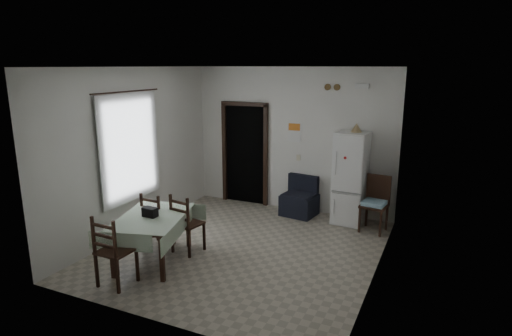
{
  "coord_description": "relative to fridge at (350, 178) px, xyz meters",
  "views": [
    {
      "loc": [
        2.9,
        -5.81,
        2.93
      ],
      "look_at": [
        0.0,
        0.5,
        1.25
      ],
      "focal_mm": 30.0,
      "sensor_mm": 36.0,
      "label": 1
    }
  ],
  "objects": [
    {
      "name": "wall_back",
      "position": [
        -1.28,
        0.32,
        0.58
      ],
      "size": [
        4.2,
        0.02,
        2.9
      ],
      "primitive_type": null,
      "color": "white",
      "rests_on": "ground"
    },
    {
      "name": "ground",
      "position": [
        -1.28,
        -1.93,
        -0.87
      ],
      "size": [
        4.5,
        4.5,
        0.0
      ],
      "primitive_type": "plane",
      "color": "#A49A86",
      "rests_on": "ground"
    },
    {
      "name": "dining_chair_near_head",
      "position": [
        -2.33,
        -3.69,
        -0.36
      ],
      "size": [
        0.45,
        0.45,
        1.01
      ],
      "primitive_type": null,
      "rotation": [
        0.0,
        0.0,
        3.11
      ],
      "color": "black",
      "rests_on": "ground"
    },
    {
      "name": "corner_chair",
      "position": [
        0.51,
        -0.27,
        -0.36
      ],
      "size": [
        0.5,
        0.5,
        1.01
      ],
      "primitive_type": null,
      "rotation": [
        0.0,
        0.0,
        -0.14
      ],
      "color": "black",
      "rests_on": "ground"
    },
    {
      "name": "fridge",
      "position": [
        0.0,
        0.0,
        0.0
      ],
      "size": [
        0.59,
        0.59,
        1.74
      ],
      "primitive_type": null,
      "rotation": [
        0.0,
        0.0,
        -0.05
      ],
      "color": "white",
      "rests_on": "ground"
    },
    {
      "name": "wall_right",
      "position": [
        0.82,
        -1.93,
        0.58
      ],
      "size": [
        0.02,
        4.5,
        2.9
      ],
      "primitive_type": null,
      "color": "white",
      "rests_on": "ground"
    },
    {
      "name": "doorway",
      "position": [
        -2.33,
        0.52,
        0.19
      ],
      "size": [
        1.06,
        0.52,
        2.22
      ],
      "color": "black",
      "rests_on": "ground"
    },
    {
      "name": "dining_table",
      "position": [
        -2.33,
        -2.89,
        -0.51
      ],
      "size": [
        1.26,
        1.59,
        0.72
      ],
      "primitive_type": null,
      "rotation": [
        0.0,
        0.0,
        0.28
      ],
      "color": "#B2C9AB",
      "rests_on": "ground"
    },
    {
      "name": "calendar_image",
      "position": [
        -1.23,
        0.3,
        0.85
      ],
      "size": [
        0.24,
        0.01,
        0.14
      ],
      "primitive_type": "cube",
      "color": "orange",
      "rests_on": "ground"
    },
    {
      "name": "ceiling",
      "position": [
        -1.28,
        -1.93,
        2.03
      ],
      "size": [
        4.2,
        4.5,
        0.02
      ],
      "primitive_type": null,
      "color": "white",
      "rests_on": "ground"
    },
    {
      "name": "emergency_light",
      "position": [
        0.07,
        0.28,
        1.68
      ],
      "size": [
        0.25,
        0.07,
        0.09
      ],
      "primitive_type": "cube",
      "color": "white",
      "rests_on": "ground"
    },
    {
      "name": "dining_chair_far_right",
      "position": [
        -2.04,
        -2.38,
        -0.38
      ],
      "size": [
        0.48,
        0.48,
        0.97
      ],
      "primitive_type": null,
      "rotation": [
        0.0,
        0.0,
        2.98
      ],
      "color": "black",
      "rests_on": "ground"
    },
    {
      "name": "light_switch",
      "position": [
        -1.13,
        0.31,
        0.23
      ],
      "size": [
        0.08,
        0.02,
        0.12
      ],
      "primitive_type": "cube",
      "color": "beige",
      "rests_on": "ground"
    },
    {
      "name": "wall_left",
      "position": [
        -3.38,
        -1.93,
        0.58
      ],
      "size": [
        0.02,
        4.5,
        2.9
      ],
      "primitive_type": null,
      "color": "white",
      "rests_on": "ground"
    },
    {
      "name": "vent_right",
      "position": [
        -0.4,
        0.3,
        1.65
      ],
      "size": [
        0.12,
        0.03,
        0.12
      ],
      "primitive_type": "cylinder",
      "rotation": [
        1.57,
        0.0,
        0.0
      ],
      "color": "brown",
      "rests_on": "ground"
    },
    {
      "name": "navy_seat",
      "position": [
        -0.99,
        0.0,
        -0.48
      ],
      "size": [
        0.72,
        0.7,
        0.77
      ],
      "primitive_type": null,
      "rotation": [
        0.0,
        0.0,
        -0.14
      ],
      "color": "black",
      "rests_on": "ground"
    },
    {
      "name": "vent_left",
      "position": [
        -0.58,
        0.3,
        1.65
      ],
      "size": [
        0.12,
        0.03,
        0.12
      ],
      "primitive_type": "cylinder",
      "rotation": [
        1.57,
        0.0,
        0.0
      ],
      "color": "brown",
      "rests_on": "ground"
    },
    {
      "name": "curtain",
      "position": [
        -3.32,
        -2.13,
        0.68
      ],
      "size": [
        0.02,
        1.45,
        1.85
      ],
      "primitive_type": "cube",
      "color": "silver",
      "rests_on": "ground"
    },
    {
      "name": "dining_chair_far_left",
      "position": [
        -2.6,
        -2.41,
        -0.4
      ],
      "size": [
        0.42,
        0.42,
        0.94
      ],
      "primitive_type": null,
      "rotation": [
        0.0,
        0.0,
        3.11
      ],
      "color": "black",
      "rests_on": "ground"
    },
    {
      "name": "window_recess",
      "position": [
        -3.43,
        -2.13,
        0.68
      ],
      "size": [
        0.1,
        1.2,
        1.6
      ],
      "primitive_type": "cube",
      "color": "silver",
      "rests_on": "ground"
    },
    {
      "name": "black_bag",
      "position": [
        -2.34,
        -2.92,
        -0.08
      ],
      "size": [
        0.22,
        0.14,
        0.14
      ],
      "primitive_type": "cube",
      "rotation": [
        0.0,
        0.0,
        -0.03
      ],
      "color": "black",
      "rests_on": "dining_table"
    },
    {
      "name": "curtain_rod",
      "position": [
        -3.31,
        -2.13,
        1.63
      ],
      "size": [
        0.02,
        1.6,
        0.02
      ],
      "primitive_type": "cylinder",
      "rotation": [
        1.57,
        0.0,
        0.0
      ],
      "color": "black",
      "rests_on": "ground"
    },
    {
      "name": "calendar",
      "position": [
        -1.23,
        0.31,
        0.75
      ],
      "size": [
        0.28,
        0.02,
        0.4
      ],
      "primitive_type": "cube",
      "color": "white",
      "rests_on": "ground"
    },
    {
      "name": "wall_front",
      "position": [
        -1.28,
        -4.18,
        0.58
      ],
      "size": [
        4.2,
        0.02,
        2.9
      ],
      "primitive_type": null,
      "color": "white",
      "rests_on": "ground"
    },
    {
      "name": "tan_cone",
      "position": [
        0.06,
        0.03,
        0.95
      ],
      "size": [
        0.22,
        0.22,
        0.16
      ],
      "primitive_type": "cone",
      "rotation": [
        0.0,
        0.0,
        -0.11
      ],
      "color": "tan",
      "rests_on": "fridge"
    }
  ]
}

